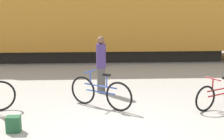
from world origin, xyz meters
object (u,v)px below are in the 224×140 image
Objects in this scene: bicycle_maroon at (220,95)px; bicycle_blue at (100,92)px; person_in_purple at (101,64)px; backpack at (14,124)px.

bicycle_blue is at bearing 175.96° from bicycle_maroon.
bicycle_maroon is at bearing -170.67° from person_in_purple.
bicycle_blue is 1.41m from person_in_purple.
bicycle_maroon is at bearing -4.04° from bicycle_blue.
bicycle_maroon is 0.97× the size of bicycle_blue.
backpack is (-4.81, -1.24, -0.18)m from bicycle_maroon.
person_in_purple is (0.05, 1.33, 0.47)m from bicycle_blue.
person_in_purple is at bearing 87.97° from bicycle_blue.
bicycle_blue is at bearing 38.77° from backpack.
bicycle_maroon is 3.00m from bicycle_blue.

